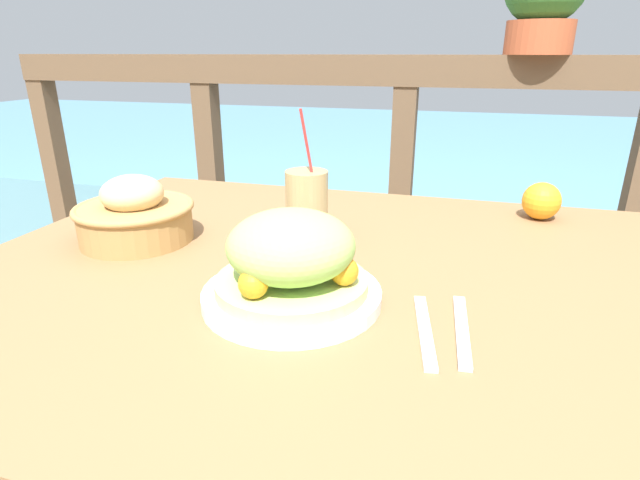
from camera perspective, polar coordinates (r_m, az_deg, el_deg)
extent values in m
cube|color=olive|center=(0.83, 1.79, -4.68)|extent=(1.27, 0.99, 0.04)
cube|color=olive|center=(1.58, -15.03, -8.30)|extent=(0.06, 0.06, 0.74)
cube|color=olive|center=(1.44, 29.90, -13.65)|extent=(0.06, 0.06, 0.74)
cube|color=brown|center=(1.60, 9.98, 18.54)|extent=(2.80, 0.08, 0.09)
cube|color=brown|center=(2.30, -27.17, 3.12)|extent=(0.07, 0.07, 1.02)
cube|color=brown|center=(1.91, -11.88, 1.76)|extent=(0.07, 0.07, 1.02)
cube|color=brown|center=(1.71, 8.84, -0.27)|extent=(0.07, 0.07, 1.02)
cube|color=brown|center=(1.77, 31.23, -2.41)|extent=(0.07, 0.07, 1.02)
cube|color=#568EA8|center=(4.19, 13.28, 8.03)|extent=(12.00, 4.00, 0.47)
cylinder|color=white|center=(0.72, -3.22, -6.33)|extent=(0.26, 0.26, 0.02)
cylinder|color=#B7D17A|center=(0.71, -3.25, -4.97)|extent=(0.22, 0.22, 0.02)
ellipsoid|color=#9EC660|center=(0.69, -3.34, -0.65)|extent=(0.18, 0.18, 0.10)
sphere|color=orange|center=(0.68, 2.77, -3.57)|extent=(0.04, 0.04, 0.04)
sphere|color=orange|center=(0.77, -4.07, -0.60)|extent=(0.04, 0.04, 0.04)
sphere|color=orange|center=(0.65, -7.63, -4.96)|extent=(0.04, 0.04, 0.04)
cylinder|color=tan|center=(0.93, -1.52, 3.84)|extent=(0.08, 0.08, 0.13)
cylinder|color=red|center=(0.90, -1.02, 8.14)|extent=(0.03, 0.05, 0.22)
cylinder|color=#AD7F47|center=(1.00, -20.27, 1.85)|extent=(0.21, 0.21, 0.07)
torus|color=#AD7F47|center=(1.00, -20.49, 3.51)|extent=(0.22, 0.22, 0.01)
ellipsoid|color=#DBB77A|center=(0.99, -20.68, 4.99)|extent=(0.11, 0.11, 0.07)
cylinder|color=#A34C2D|center=(1.60, 23.74, 20.41)|extent=(0.18, 0.18, 0.09)
cube|color=silver|center=(0.67, 11.87, -10.01)|extent=(0.05, 0.18, 0.00)
cube|color=silver|center=(0.68, 15.90, -9.81)|extent=(0.03, 0.18, 0.00)
sphere|color=orange|center=(1.17, 23.99, 4.10)|extent=(0.08, 0.08, 0.08)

